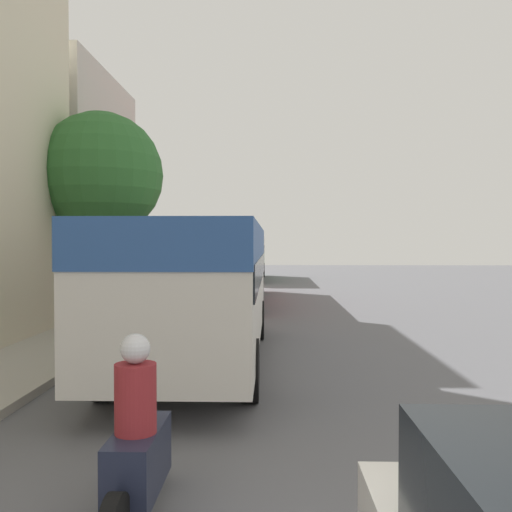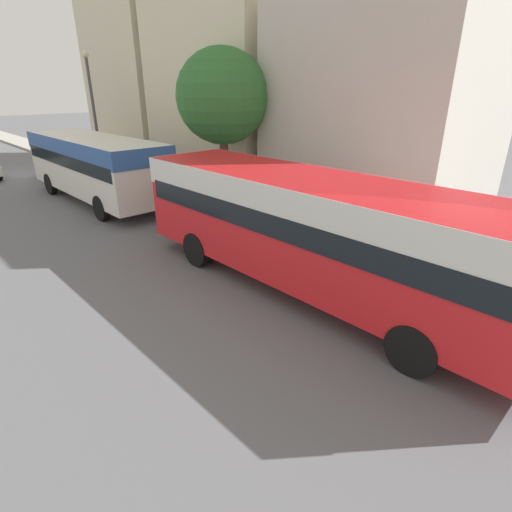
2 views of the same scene
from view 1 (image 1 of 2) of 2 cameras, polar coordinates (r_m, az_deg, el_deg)
The scene contains 7 objects.
building_far_terrace at distance 23.22m, azimuth -21.61°, elevation 5.90°, with size 6.18×7.47×8.76m.
bus_lead at distance 11.90m, azimuth -5.64°, elevation -1.77°, with size 2.59×9.40×2.84m.
bus_following at distance 24.13m, azimuth -2.51°, elevation -0.07°, with size 2.65×10.73×2.91m.
bus_third_in_line at distance 38.30m, azimuth -1.15°, elevation 0.47°, with size 2.62×9.62×2.91m.
motorcycle_behind_lead at distance 5.36m, azimuth -11.77°, elevation -18.59°, with size 0.38×2.24×1.73m.
pedestrian_near_curb at distance 41.26m, azimuth -4.16°, elevation -0.69°, with size 0.35×0.35×1.69m.
street_tree at distance 17.45m, azimuth -15.28°, elevation 7.80°, with size 3.64×3.64×6.17m.
Camera 1 is at (-0.19, -2.47, 2.52)m, focal length 40.00 mm.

